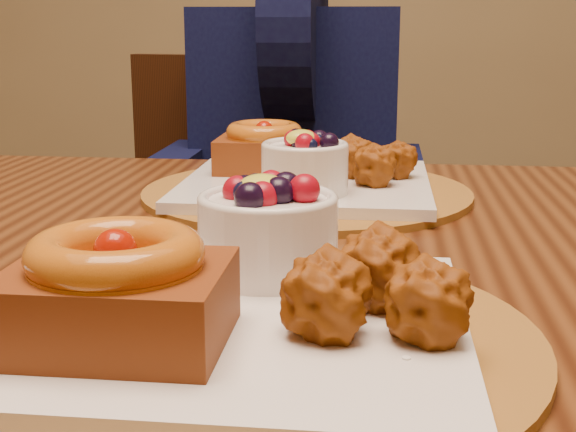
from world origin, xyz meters
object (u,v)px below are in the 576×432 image
at_px(diner, 296,102).
at_px(place_setting_near, 236,296).
at_px(chair_far, 219,270).
at_px(place_setting_far, 304,175).
at_px(dining_table, 284,329).

bearing_deg(diner, place_setting_near, -107.38).
bearing_deg(chair_far, place_setting_far, -60.14).
xyz_separation_m(place_setting_far, chair_far, (-0.21, 0.52, -0.29)).
relative_size(dining_table, place_setting_far, 4.21).
distance_m(place_setting_near, chair_far, 1.02).
bearing_deg(diner, chair_far, -175.01).
bearing_deg(dining_table, place_setting_far, 90.79).
xyz_separation_m(place_setting_near, place_setting_far, (0.00, 0.43, -0.00)).
relative_size(chair_far, diner, 1.18).
xyz_separation_m(place_setting_near, diner, (-0.07, 1.02, 0.02)).
xyz_separation_m(place_setting_far, diner, (-0.07, 0.59, 0.02)).
bearing_deg(place_setting_near, diner, 94.02).
relative_size(place_setting_far, diner, 0.50).
distance_m(place_setting_near, diner, 1.02).
relative_size(place_setting_near, diner, 0.50).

